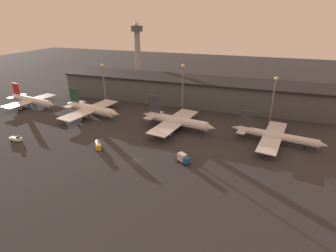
# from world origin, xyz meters

# --- Properties ---
(ground) EXTENTS (600.00, 600.00, 0.00)m
(ground) POSITION_xyz_m (0.00, 0.00, 0.00)
(ground) COLOR #2D2D33
(terminal_building) EXTENTS (162.54, 26.85, 15.26)m
(terminal_building) POSITION_xyz_m (0.00, 77.55, 7.67)
(terminal_building) COLOR #4C515B
(terminal_building) RESTS_ON ground
(airplane_0) EXTENTS (39.67, 32.41, 12.62)m
(airplane_0) POSITION_xyz_m (-87.41, 38.44, 3.58)
(airplane_0) COLOR silver
(airplane_0) RESTS_ON ground
(airplane_1) EXTENTS (38.06, 37.95, 13.99)m
(airplane_1) POSITION_xyz_m (-43.45, 36.04, 3.86)
(airplane_1) COLOR white
(airplane_1) RESTS_ON ground
(airplane_2) EXTENTS (39.14, 37.62, 15.09)m
(airplane_2) POSITION_xyz_m (5.60, 34.31, 3.95)
(airplane_2) COLOR silver
(airplane_2) RESTS_ON ground
(airplane_3) EXTENTS (39.08, 36.50, 12.55)m
(airplane_3) POSITION_xyz_m (50.11, 33.81, 3.13)
(airplane_3) COLOR silver
(airplane_3) RESTS_ON ground
(service_vehicle_0) EXTENTS (5.40, 4.52, 3.58)m
(service_vehicle_0) POSITION_xyz_m (17.57, 4.78, 1.95)
(service_vehicle_0) COLOR #195199
(service_vehicle_0) RESTS_ON ground
(service_vehicle_1) EXTENTS (5.75, 6.62, 2.82)m
(service_vehicle_1) POSITION_xyz_m (-18.78, 4.16, 1.60)
(service_vehicle_1) COLOR gold
(service_vehicle_1) RESTS_ON ground
(service_vehicle_3) EXTENTS (5.74, 2.13, 2.72)m
(service_vehicle_3) POSITION_xyz_m (-56.19, -2.01, 1.28)
(service_vehicle_3) COLOR white
(service_vehicle_3) RESTS_ON ground
(lamp_post_0) EXTENTS (1.80, 1.80, 25.00)m
(lamp_post_0) POSITION_xyz_m (-46.53, 55.37, 15.90)
(lamp_post_0) COLOR slate
(lamp_post_0) RESTS_ON ground
(lamp_post_1) EXTENTS (1.80, 1.80, 27.54)m
(lamp_post_1) POSITION_xyz_m (2.23, 55.37, 17.29)
(lamp_post_1) COLOR slate
(lamp_post_1) RESTS_ON ground
(lamp_post_2) EXTENTS (1.80, 1.80, 24.25)m
(lamp_post_2) POSITION_xyz_m (48.12, 55.37, 15.49)
(lamp_post_2) COLOR slate
(lamp_post_2) RESTS_ON ground
(control_tower) EXTENTS (9.00, 9.00, 46.48)m
(control_tower) POSITION_xyz_m (-50.88, 112.54, 26.86)
(control_tower) COLOR #99999E
(control_tower) RESTS_ON ground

